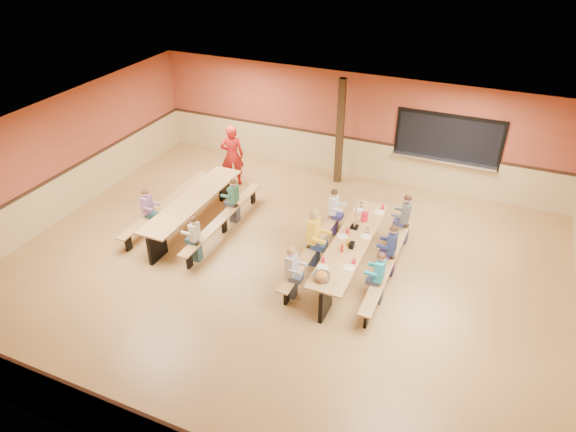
% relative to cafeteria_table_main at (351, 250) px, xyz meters
% --- Properties ---
extents(ground, '(12.00, 12.00, 0.00)m').
position_rel_cafeteria_table_main_xyz_m(ground, '(-1.38, -0.55, -0.53)').
color(ground, olive).
rests_on(ground, ground).
extents(room_envelope, '(12.04, 10.04, 3.02)m').
position_rel_cafeteria_table_main_xyz_m(room_envelope, '(-1.38, -0.55, 0.16)').
color(room_envelope, '#9A452D').
rests_on(room_envelope, ground).
extents(kitchen_pass_through, '(2.78, 0.28, 1.38)m').
position_rel_cafeteria_table_main_xyz_m(kitchen_pass_through, '(1.22, 4.41, 0.96)').
color(kitchen_pass_through, black).
rests_on(kitchen_pass_through, ground).
extents(structural_post, '(0.18, 0.18, 3.00)m').
position_rel_cafeteria_table_main_xyz_m(structural_post, '(-1.58, 3.85, 0.97)').
color(structural_post, black).
rests_on(structural_post, ground).
extents(cafeteria_table_main, '(1.91, 3.70, 0.74)m').
position_rel_cafeteria_table_main_xyz_m(cafeteria_table_main, '(0.00, 0.00, 0.00)').
color(cafeteria_table_main, '#AB7D43').
rests_on(cafeteria_table_main, ground).
extents(cafeteria_table_second, '(1.91, 3.70, 0.74)m').
position_rel_cafeteria_table_main_xyz_m(cafeteria_table_second, '(-4.08, 0.23, 0.00)').
color(cafeteria_table_second, '#AB7D43').
rests_on(cafeteria_table_second, ground).
extents(seated_child_white_left, '(0.36, 0.30, 1.19)m').
position_rel_cafeteria_table_main_xyz_m(seated_child_white_left, '(-0.83, -1.32, 0.07)').
color(seated_child_white_left, silver).
rests_on(seated_child_white_left, ground).
extents(seated_adult_yellow, '(0.45, 0.37, 1.37)m').
position_rel_cafeteria_table_main_xyz_m(seated_adult_yellow, '(-0.83, -0.09, 0.16)').
color(seated_adult_yellow, yellow).
rests_on(seated_adult_yellow, ground).
extents(seated_child_grey_left, '(0.35, 0.29, 1.18)m').
position_rel_cafeteria_table_main_xyz_m(seated_child_grey_left, '(-0.83, 1.23, 0.06)').
color(seated_child_grey_left, white).
rests_on(seated_child_grey_left, ground).
extents(seated_child_teal_right, '(0.36, 0.29, 1.18)m').
position_rel_cafeteria_table_main_xyz_m(seated_child_teal_right, '(0.83, -0.78, 0.06)').
color(seated_child_teal_right, teal).
rests_on(seated_child_teal_right, ground).
extents(seated_child_navy_right, '(0.37, 0.30, 1.21)m').
position_rel_cafeteria_table_main_xyz_m(seated_child_navy_right, '(0.83, 0.20, 0.08)').
color(seated_child_navy_right, '#1D264E').
rests_on(seated_child_navy_right, ground).
extents(seated_child_char_right, '(0.38, 0.31, 1.24)m').
position_rel_cafeteria_table_main_xyz_m(seated_child_char_right, '(0.83, 1.55, 0.09)').
color(seated_child_char_right, '#575C62').
rests_on(seated_child_char_right, ground).
extents(seated_child_purple_sec, '(0.34, 0.28, 1.16)m').
position_rel_cafeteria_table_main_xyz_m(seated_child_purple_sec, '(-4.90, -0.49, 0.05)').
color(seated_child_purple_sec, '#845483').
rests_on(seated_child_purple_sec, ground).
extents(seated_child_green_sec, '(0.35, 0.29, 1.17)m').
position_rel_cafeteria_table_main_xyz_m(seated_child_green_sec, '(-3.25, 0.77, 0.06)').
color(seated_child_green_sec, '#2E6349').
rests_on(seated_child_green_sec, ground).
extents(seated_child_tan_sec, '(0.32, 0.26, 1.12)m').
position_rel_cafeteria_table_main_xyz_m(seated_child_tan_sec, '(-3.25, -1.02, 0.03)').
color(seated_child_tan_sec, beige).
rests_on(seated_child_tan_sec, ground).
extents(standing_woman, '(0.76, 0.66, 1.76)m').
position_rel_cafeteria_table_main_xyz_m(standing_woman, '(-4.25, 2.53, 0.35)').
color(standing_woman, '#A21612').
rests_on(standing_woman, ground).
extents(punch_pitcher, '(0.16, 0.16, 0.22)m').
position_rel_cafeteria_table_main_xyz_m(punch_pitcher, '(0.02, 0.92, 0.32)').
color(punch_pitcher, red).
rests_on(punch_pitcher, cafeteria_table_main).
extents(chip_bowl, '(0.32, 0.32, 0.15)m').
position_rel_cafeteria_table_main_xyz_m(chip_bowl, '(-0.14, -1.44, 0.29)').
color(chip_bowl, orange).
rests_on(chip_bowl, cafeteria_table_main).
extents(napkin_dispenser, '(0.10, 0.14, 0.13)m').
position_rel_cafeteria_table_main_xyz_m(napkin_dispenser, '(0.07, -0.21, 0.28)').
color(napkin_dispenser, black).
rests_on(napkin_dispenser, cafeteria_table_main).
extents(condiment_mustard, '(0.06, 0.06, 0.17)m').
position_rel_cafeteria_table_main_xyz_m(condiment_mustard, '(-0.04, -0.15, 0.30)').
color(condiment_mustard, yellow).
rests_on(condiment_mustard, cafeteria_table_main).
extents(condiment_ketchup, '(0.06, 0.06, 0.17)m').
position_rel_cafeteria_table_main_xyz_m(condiment_ketchup, '(-0.07, -0.43, 0.30)').
color(condiment_ketchup, '#B2140F').
rests_on(condiment_ketchup, cafeteria_table_main).
extents(table_paddle, '(0.16, 0.16, 0.56)m').
position_rel_cafeteria_table_main_xyz_m(table_paddle, '(-0.09, 0.54, 0.35)').
color(table_paddle, black).
rests_on(table_paddle, cafeteria_table_main).
extents(place_settings, '(0.65, 3.30, 0.11)m').
position_rel_cafeteria_table_main_xyz_m(place_settings, '(0.00, 0.00, 0.27)').
color(place_settings, beige).
rests_on(place_settings, cafeteria_table_main).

